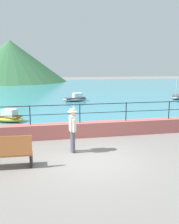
# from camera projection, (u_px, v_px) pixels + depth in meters

# --- Properties ---
(ground_plane) EXTENTS (120.00, 120.00, 0.00)m
(ground_plane) POSITION_uv_depth(u_px,v_px,m) (95.00, 161.00, 9.26)
(ground_plane) COLOR slate
(promenade_wall) EXTENTS (20.00, 0.56, 0.70)m
(promenade_wall) POSITION_uv_depth(u_px,v_px,m) (80.00, 130.00, 12.27)
(promenade_wall) COLOR #BC605B
(promenade_wall) RESTS_ON ground
(railing) EXTENTS (18.44, 0.04, 0.90)m
(railing) POSITION_uv_depth(u_px,v_px,m) (80.00, 109.00, 12.09)
(railing) COLOR black
(railing) RESTS_ON promenade_wall
(lake_water) EXTENTS (64.00, 44.32, 0.06)m
(lake_water) POSITION_uv_depth(u_px,v_px,m) (52.00, 90.00, 34.12)
(lake_water) COLOR teal
(lake_water) RESTS_ON ground
(hill_main) EXTENTS (21.54, 21.54, 7.96)m
(hill_main) POSITION_uv_depth(u_px,v_px,m) (11.00, 61.00, 49.71)
(hill_main) COLOR #33663D
(hill_main) RESTS_ON ground
(bench_main) EXTENTS (1.72, 0.63, 1.13)m
(bench_main) POSITION_uv_depth(u_px,v_px,m) (6.00, 152.00, 8.52)
(bench_main) COLOR #B76633
(bench_main) RESTS_ON ground
(person_walking) EXTENTS (0.38, 0.57, 1.75)m
(person_walking) POSITION_uv_depth(u_px,v_px,m) (73.00, 128.00, 10.03)
(person_walking) COLOR #4C4C56
(person_walking) RESTS_ON ground
(boat_0) EXTENTS (1.99, 2.42, 2.05)m
(boat_0) POSITION_uv_depth(u_px,v_px,m) (176.00, 97.00, 25.49)
(boat_0) COLOR gray
(boat_0) RESTS_ON lake_water
(boat_1) EXTENTS (2.42, 1.28, 0.76)m
(boat_1) POSITION_uv_depth(u_px,v_px,m) (75.00, 98.00, 23.67)
(boat_1) COLOR gray
(boat_1) RESTS_ON lake_water
(boat_2) EXTENTS (2.44, 1.94, 0.76)m
(boat_2) POSITION_uv_depth(u_px,v_px,m) (7.00, 117.00, 15.28)
(boat_2) COLOR gold
(boat_2) RESTS_ON lake_water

